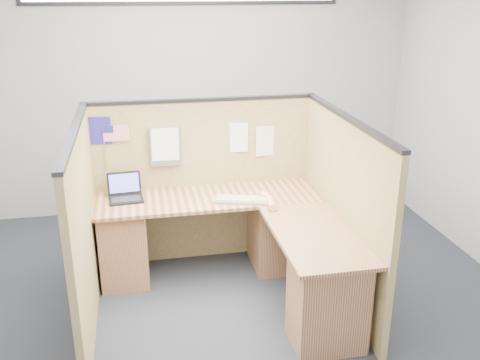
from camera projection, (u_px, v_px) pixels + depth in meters
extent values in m
plane|color=black|center=(222.00, 312.00, 4.26)|extent=(5.00, 5.00, 0.00)
plane|color=#A4A8AA|center=(187.00, 87.00, 5.85)|extent=(5.00, 0.00, 5.00)
plane|color=#A4A8AA|center=(332.00, 338.00, 1.71)|extent=(5.00, 0.00, 5.00)
cube|color=olive|center=(204.00, 182.00, 4.93)|extent=(2.05, 0.05, 1.50)
cube|color=#232328|center=(202.00, 100.00, 4.66)|extent=(2.05, 0.06, 0.03)
cube|color=olive|center=(84.00, 233.00, 3.91)|extent=(0.05, 1.80, 1.50)
cube|color=#232328|center=(73.00, 132.00, 3.65)|extent=(0.06, 1.80, 0.03)
cube|color=olive|center=(342.00, 212.00, 4.28)|extent=(0.05, 1.80, 1.50)
cube|color=#232328|center=(349.00, 118.00, 4.02)|extent=(0.06, 1.80, 0.03)
cube|color=brown|center=(209.00, 198.00, 4.64)|extent=(1.95, 0.60, 0.03)
cube|color=brown|center=(315.00, 235.00, 3.96)|extent=(0.60, 1.15, 0.03)
cube|color=brown|center=(124.00, 244.00, 4.63)|extent=(0.40, 0.50, 0.70)
cube|color=brown|center=(275.00, 230.00, 4.87)|extent=(0.40, 0.50, 0.70)
cube|color=brown|center=(328.00, 301.00, 3.79)|extent=(0.50, 0.40, 0.70)
cube|color=black|center=(126.00, 199.00, 4.55)|extent=(0.30, 0.24, 0.02)
cube|color=black|center=(125.00, 183.00, 4.64)|extent=(0.29, 0.08, 0.19)
cube|color=#4857A4|center=(125.00, 183.00, 4.63)|extent=(0.25, 0.06, 0.16)
cube|color=gray|center=(243.00, 200.00, 4.52)|extent=(0.52, 0.31, 0.02)
cube|color=silver|center=(243.00, 198.00, 4.52)|extent=(0.47, 0.26, 0.01)
ellipsoid|color=#B4B4B9|center=(264.00, 196.00, 4.59)|extent=(0.10, 0.06, 0.04)
ellipsoid|color=tan|center=(264.00, 194.00, 4.57)|extent=(0.08, 0.10, 0.04)
cylinder|color=tan|center=(266.00, 197.00, 4.54)|extent=(0.06, 0.04, 0.06)
cylinder|color=tan|center=(271.00, 203.00, 4.42)|extent=(0.09, 0.24, 0.07)
cube|color=navy|center=(100.00, 131.00, 4.55)|extent=(0.18, 0.01, 0.24)
cylinder|color=olive|center=(104.00, 147.00, 4.60)|extent=(0.01, 0.01, 0.38)
cube|color=red|center=(116.00, 133.00, 4.57)|extent=(0.22, 0.00, 0.14)
cube|color=navy|center=(108.00, 129.00, 4.54)|extent=(0.09, 0.00, 0.07)
cube|color=slate|center=(165.00, 146.00, 4.68)|extent=(0.27, 0.05, 0.35)
cube|color=white|center=(165.00, 144.00, 4.65)|extent=(0.24, 0.01, 0.29)
cube|color=white|center=(236.00, 137.00, 4.81)|extent=(0.21, 0.03, 0.27)
cube|color=white|center=(267.00, 141.00, 4.88)|extent=(0.22, 0.03, 0.28)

